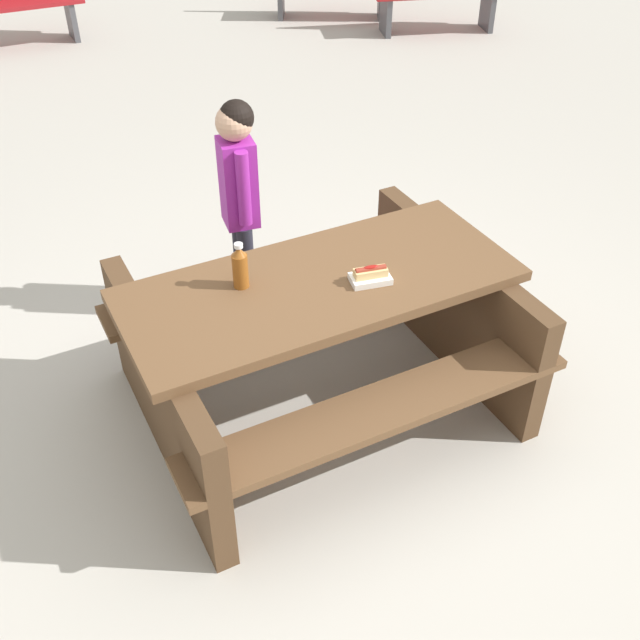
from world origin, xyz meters
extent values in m
plane|color=#B7B2A8|center=(0.00, 0.00, 0.00)|extent=(30.00, 30.00, 0.00)
cube|color=brown|center=(0.00, 0.00, 0.72)|extent=(1.94, 1.23, 0.05)
cube|color=brown|center=(0.15, 0.54, 0.43)|extent=(1.81, 0.77, 0.04)
cube|color=brown|center=(-0.15, -0.54, 0.43)|extent=(1.81, 0.77, 0.04)
cube|color=#4D3520|center=(0.75, -0.22, 0.35)|extent=(0.48, 1.37, 0.70)
cube|color=#4D3520|center=(-0.75, 0.22, 0.35)|extent=(0.48, 1.37, 0.70)
cylinder|color=brown|center=(-0.28, 0.21, 0.83)|extent=(0.07, 0.07, 0.16)
cone|color=brown|center=(-0.28, 0.21, 0.93)|extent=(0.06, 0.06, 0.04)
cylinder|color=silver|center=(-0.28, 0.21, 0.96)|extent=(0.04, 0.04, 0.02)
cube|color=white|center=(0.16, -0.16, 0.77)|extent=(0.21, 0.18, 0.03)
cube|color=#D8B272|center=(0.16, -0.16, 0.80)|extent=(0.16, 0.12, 0.04)
cylinder|color=maroon|center=(0.16, -0.16, 0.82)|extent=(0.14, 0.09, 0.03)
ellipsoid|color=maroon|center=(0.16, -0.16, 0.83)|extent=(0.07, 0.05, 0.01)
cylinder|color=#262633|center=(0.22, 0.84, 0.29)|extent=(0.09, 0.09, 0.57)
cylinder|color=#262633|center=(0.27, 0.95, 0.29)|extent=(0.09, 0.09, 0.57)
cube|color=purple|center=(0.25, 0.90, 0.81)|extent=(0.24, 0.25, 0.48)
cylinder|color=purple|center=(0.20, 0.79, 0.84)|extent=(0.07, 0.07, 0.41)
cylinder|color=purple|center=(0.30, 1.01, 0.84)|extent=(0.07, 0.07, 0.41)
sphere|color=tan|center=(0.25, 0.90, 1.15)|extent=(0.19, 0.19, 0.19)
sphere|color=black|center=(0.26, 0.89, 1.17)|extent=(0.18, 0.18, 0.18)
cube|color=#4C4C51|center=(4.70, 3.90, 0.21)|extent=(0.25, 0.33, 0.41)
cube|color=#4C4C51|center=(5.69, 3.22, 0.21)|extent=(0.25, 0.33, 0.41)
cube|color=#4C4C51|center=(5.13, 4.38, 0.21)|extent=(0.30, 0.30, 0.41)
cube|color=maroon|center=(1.45, 6.37, 0.43)|extent=(1.55, 0.82, 0.04)
cube|color=#4C4C51|center=(2.03, 6.19, 0.21)|extent=(0.16, 0.36, 0.41)
camera|label=1|loc=(-1.91, -2.02, 2.67)|focal=42.21mm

